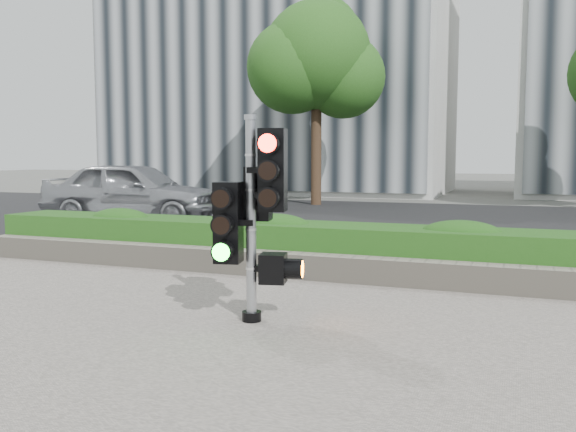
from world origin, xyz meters
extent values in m
plane|color=#51514C|center=(0.00, 0.00, 0.00)|extent=(120.00, 120.00, 0.00)
cube|color=#9E9389|center=(0.00, -2.50, 0.01)|extent=(16.00, 11.00, 0.03)
cube|color=black|center=(0.00, 10.00, 0.01)|extent=(60.00, 13.00, 0.02)
cube|color=gray|center=(0.00, 3.15, 0.06)|extent=(60.00, 0.25, 0.12)
cube|color=gray|center=(0.00, 1.90, 0.20)|extent=(12.00, 0.32, 0.34)
cube|color=#377A25|center=(0.00, 2.55, 0.37)|extent=(12.00, 1.00, 0.68)
cube|color=#B7B7B2|center=(-9.00, 23.00, 7.50)|extent=(16.00, 9.00, 15.00)
cylinder|color=black|center=(-4.50, 14.50, 2.02)|extent=(0.36, 0.36, 4.03)
sphere|color=#193D11|center=(-4.50, 14.50, 5.18)|extent=(3.74, 3.74, 3.74)
sphere|color=#193D11|center=(-3.64, 14.86, 4.46)|extent=(2.88, 2.88, 2.88)
sphere|color=#193D11|center=(-5.22, 14.07, 4.75)|extent=(3.17, 3.17, 3.17)
sphere|color=#193D11|center=(-4.50, 15.22, 6.05)|extent=(2.59, 2.59, 2.59)
cylinder|color=black|center=(-0.29, -0.37, 0.08)|extent=(0.20, 0.20, 0.10)
cylinder|color=gray|center=(-0.29, -0.37, 1.04)|extent=(0.10, 0.10, 2.02)
cylinder|color=gray|center=(-0.29, -0.37, 2.08)|extent=(0.13, 0.13, 0.05)
cube|color=#FF1107|center=(-0.06, -0.35, 1.56)|extent=(0.31, 0.31, 0.81)
cube|color=#14E51E|center=(-0.50, -0.45, 1.04)|extent=(0.31, 0.31, 0.81)
cube|color=black|center=(-0.31, -0.14, 1.31)|extent=(0.31, 0.31, 0.55)
cube|color=orange|center=(-0.08, -0.29, 0.57)|extent=(0.31, 0.31, 0.30)
imported|color=#9FA1A6|center=(-6.97, 7.17, 0.81)|extent=(4.79, 2.32, 1.58)
camera|label=1|loc=(2.21, -5.89, 1.69)|focal=38.00mm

